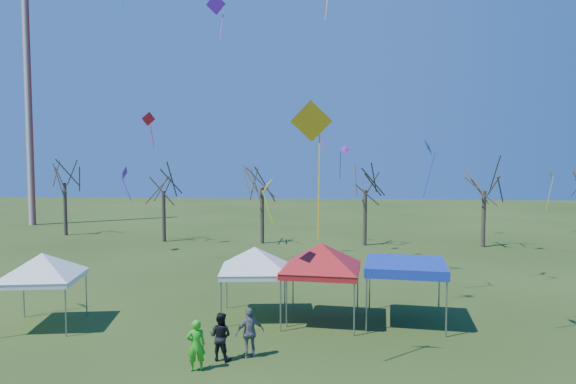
{
  "coord_description": "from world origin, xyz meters",
  "views": [
    {
      "loc": [
        3.02,
        -17.43,
        7.13
      ],
      "look_at": [
        1.44,
        3.0,
        5.73
      ],
      "focal_mm": 32.0,
      "sensor_mm": 36.0,
      "label": 1
    }
  ],
  "objects_px": {
    "tree_2": "(262,167)",
    "person_grey": "(250,332)",
    "tree_1": "(163,173)",
    "tree_3": "(365,170)",
    "tent_white_mid": "(255,252)",
    "tent_blue": "(405,267)",
    "person_dark": "(220,336)",
    "tree_4": "(485,171)",
    "tent_white_west": "(42,258)",
    "tent_red": "(321,248)",
    "tree_0": "(64,164)",
    "radio_mast": "(29,105)",
    "person_green": "(196,345)"
  },
  "relations": [
    {
      "from": "radio_mast",
      "to": "tent_red",
      "type": "relative_size",
      "value": 5.55
    },
    {
      "from": "tree_0",
      "to": "tree_4",
      "type": "relative_size",
      "value": 1.07
    },
    {
      "from": "tree_1",
      "to": "person_dark",
      "type": "xyz_separation_m",
      "value": [
        10.06,
        -24.71,
        -4.94
      ]
    },
    {
      "from": "tent_blue",
      "to": "person_green",
      "type": "xyz_separation_m",
      "value": [
        -7.7,
        -5.63,
        -1.56
      ]
    },
    {
      "from": "person_green",
      "to": "tree_1",
      "type": "bearing_deg",
      "value": -90.23
    },
    {
      "from": "tree_1",
      "to": "tree_3",
      "type": "height_order",
      "value": "tree_3"
    },
    {
      "from": "tree_2",
      "to": "tent_blue",
      "type": "relative_size",
      "value": 2.19
    },
    {
      "from": "person_grey",
      "to": "tent_white_mid",
      "type": "bearing_deg",
      "value": -110.89
    },
    {
      "from": "tree_1",
      "to": "person_grey",
      "type": "xyz_separation_m",
      "value": [
        11.05,
        -24.38,
        -4.89
      ]
    },
    {
      "from": "tree_3",
      "to": "tent_red",
      "type": "xyz_separation_m",
      "value": [
        -3.26,
        -19.67,
        -2.86
      ]
    },
    {
      "from": "tree_3",
      "to": "tent_white_mid",
      "type": "xyz_separation_m",
      "value": [
        -6.22,
        -19.21,
        -3.13
      ]
    },
    {
      "from": "radio_mast",
      "to": "person_dark",
      "type": "height_order",
      "value": "radio_mast"
    },
    {
      "from": "tent_red",
      "to": "tree_3",
      "type": "bearing_deg",
      "value": 80.58
    },
    {
      "from": "radio_mast",
      "to": "tent_white_west",
      "type": "height_order",
      "value": "radio_mast"
    },
    {
      "from": "tree_4",
      "to": "tree_1",
      "type": "bearing_deg",
      "value": 178.58
    },
    {
      "from": "radio_mast",
      "to": "tent_red",
      "type": "distance_m",
      "value": 43.71
    },
    {
      "from": "radio_mast",
      "to": "tree_4",
      "type": "height_order",
      "value": "radio_mast"
    },
    {
      "from": "radio_mast",
      "to": "person_green",
      "type": "xyz_separation_m",
      "value": [
        26.67,
        -35.0,
        -11.63
      ]
    },
    {
      "from": "radio_mast",
      "to": "tree_3",
      "type": "distance_m",
      "value": 36.04
    },
    {
      "from": "tent_white_west",
      "to": "tent_red",
      "type": "xyz_separation_m",
      "value": [
        11.64,
        1.48,
        0.31
      ]
    },
    {
      "from": "tree_4",
      "to": "person_grey",
      "type": "height_order",
      "value": "tree_4"
    },
    {
      "from": "tree_1",
      "to": "tent_blue",
      "type": "relative_size",
      "value": 2.02
    },
    {
      "from": "tree_4",
      "to": "tent_red",
      "type": "xyz_separation_m",
      "value": [
        -12.59,
        -19.63,
        -2.84
      ]
    },
    {
      "from": "tree_1",
      "to": "tent_white_west",
      "type": "xyz_separation_m",
      "value": [
        1.89,
        -21.76,
        -2.88
      ]
    },
    {
      "from": "tree_4",
      "to": "tree_2",
      "type": "bearing_deg",
      "value": 178.78
    },
    {
      "from": "tree_4",
      "to": "person_dark",
      "type": "distance_m",
      "value": 29.4
    },
    {
      "from": "tree_2",
      "to": "person_grey",
      "type": "xyz_separation_m",
      "value": [
        2.65,
        -24.11,
        -5.39
      ]
    },
    {
      "from": "tree_0",
      "to": "person_dark",
      "type": "height_order",
      "value": "tree_0"
    },
    {
      "from": "tree_0",
      "to": "tent_white_mid",
      "type": "xyz_separation_m",
      "value": [
        20.66,
        -22.55,
        -3.54
      ]
    },
    {
      "from": "tree_1",
      "to": "tent_white_mid",
      "type": "distance_m",
      "value": 22.64
    },
    {
      "from": "tent_white_mid",
      "to": "person_grey",
      "type": "xyz_separation_m",
      "value": [
        0.47,
        -4.57,
        -2.05
      ]
    },
    {
      "from": "tree_0",
      "to": "tent_red",
      "type": "height_order",
      "value": "tree_0"
    },
    {
      "from": "tree_2",
      "to": "tree_0",
      "type": "bearing_deg",
      "value": 170.76
    },
    {
      "from": "tree_3",
      "to": "tent_white_mid",
      "type": "relative_size",
      "value": 1.92
    },
    {
      "from": "tree_2",
      "to": "person_dark",
      "type": "relative_size",
      "value": 4.83
    },
    {
      "from": "tree_0",
      "to": "person_green",
      "type": "relative_size",
      "value": 4.87
    },
    {
      "from": "tent_blue",
      "to": "person_dark",
      "type": "bearing_deg",
      "value": -146.49
    },
    {
      "from": "tree_0",
      "to": "tree_2",
      "type": "height_order",
      "value": "tree_0"
    },
    {
      "from": "person_dark",
      "to": "tree_4",
      "type": "bearing_deg",
      "value": -109.4
    },
    {
      "from": "tree_0",
      "to": "tent_blue",
      "type": "relative_size",
      "value": 2.26
    },
    {
      "from": "tent_red",
      "to": "radio_mast",
      "type": "bearing_deg",
      "value": 136.08
    },
    {
      "from": "tree_3",
      "to": "person_grey",
      "type": "xyz_separation_m",
      "value": [
        -5.75,
        -23.77,
        -5.18
      ]
    },
    {
      "from": "tree_4",
      "to": "tent_white_west",
      "type": "bearing_deg",
      "value": -138.93
    },
    {
      "from": "tent_red",
      "to": "person_green",
      "type": "distance_m",
      "value": 7.16
    },
    {
      "from": "tent_white_mid",
      "to": "person_dark",
      "type": "bearing_deg",
      "value": -96.06
    },
    {
      "from": "tent_blue",
      "to": "person_dark",
      "type": "relative_size",
      "value": 2.2
    },
    {
      "from": "tree_2",
      "to": "tent_blue",
      "type": "bearing_deg",
      "value": -66.15
    },
    {
      "from": "tree_1",
      "to": "tent_blue",
      "type": "xyz_separation_m",
      "value": [
        17.13,
        -20.03,
        -3.37
      ]
    },
    {
      "from": "tree_1",
      "to": "tree_3",
      "type": "bearing_deg",
      "value": -2.06
    },
    {
      "from": "tree_2",
      "to": "tree_1",
      "type": "bearing_deg",
      "value": 178.15
    }
  ]
}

